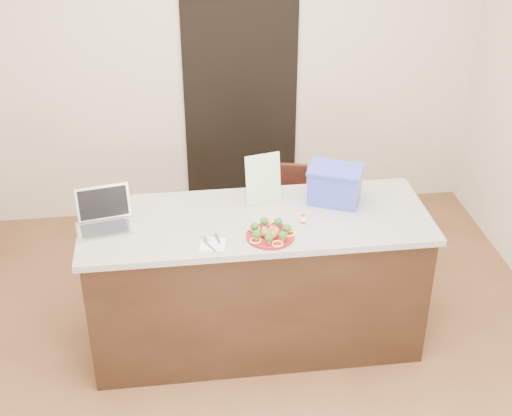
{
  "coord_description": "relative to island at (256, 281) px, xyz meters",
  "views": [
    {
      "loc": [
        -0.46,
        -3.32,
        3.08
      ],
      "look_at": [
        -0.01,
        0.2,
        1.02
      ],
      "focal_mm": 50.0,
      "sensor_mm": 36.0,
      "label": 1
    }
  ],
  "objects": [
    {
      "name": "chair",
      "position": [
        0.27,
        0.71,
        0.03
      ],
      "size": [
        0.46,
        0.46,
        0.86
      ],
      "rotation": [
        0.0,
        0.0,
        -0.24
      ],
      "color": "#381710",
      "rests_on": "ground"
    },
    {
      "name": "room_shell",
      "position": [
        0.0,
        -0.25,
        1.16
      ],
      "size": [
        4.0,
        4.0,
        4.0
      ],
      "color": "white",
      "rests_on": "ground"
    },
    {
      "name": "blue_box",
      "position": [
        0.5,
        0.14,
        0.57
      ],
      "size": [
        0.38,
        0.34,
        0.23
      ],
      "rotation": [
        0.0,
        0.0,
        -0.41
      ],
      "color": "#323DB7",
      "rests_on": "island"
    },
    {
      "name": "broccoli",
      "position": [
        0.05,
        -0.22,
        0.51
      ],
      "size": [
        0.23,
        0.23,
        0.04
      ],
      "color": "#184A13",
      "rests_on": "plate"
    },
    {
      "name": "knife",
      "position": [
        -0.24,
        -0.27,
        0.47
      ],
      "size": [
        0.03,
        0.19,
        0.01
      ],
      "rotation": [
        0.0,
        0.0,
        0.15
      ],
      "color": "silver",
      "rests_on": "napkin"
    },
    {
      "name": "napkin",
      "position": [
        -0.27,
        -0.26,
        0.46
      ],
      "size": [
        0.16,
        0.16,
        0.01
      ],
      "primitive_type": "cube",
      "rotation": [
        0.0,
        0.0,
        -0.19
      ],
      "color": "silver",
      "rests_on": "island"
    },
    {
      "name": "laptop",
      "position": [
        -0.88,
        0.04,
        0.52
      ],
      "size": [
        0.34,
        0.3,
        0.22
      ],
      "rotation": [
        0.0,
        0.0,
        0.18
      ],
      "color": "#ACABAF",
      "rests_on": "island"
    },
    {
      "name": "leaflet",
      "position": [
        0.07,
        0.19,
        0.62
      ],
      "size": [
        0.23,
        0.1,
        0.31
      ],
      "primitive_type": "cube",
      "rotation": [
        -0.14,
        0.0,
        0.22
      ],
      "color": "white",
      "rests_on": "island"
    },
    {
      "name": "meatballs",
      "position": [
        0.05,
        -0.22,
        0.49
      ],
      "size": [
        0.11,
        0.11,
        0.04
      ],
      "color": "olive",
      "rests_on": "plate"
    },
    {
      "name": "plate",
      "position": [
        0.05,
        -0.22,
        0.47
      ],
      "size": [
        0.27,
        0.27,
        0.02
      ],
      "rotation": [
        0.0,
        0.0,
        -0.1
      ],
      "color": "maroon",
      "rests_on": "island"
    },
    {
      "name": "island",
      "position": [
        0.0,
        0.0,
        0.0
      ],
      "size": [
        2.06,
        0.76,
        0.92
      ],
      "color": "black",
      "rests_on": "ground"
    },
    {
      "name": "yogurt_bottle",
      "position": [
        0.26,
        -0.11,
        0.49
      ],
      "size": [
        0.03,
        0.03,
        0.07
      ],
      "rotation": [
        0.0,
        0.0,
        -0.06
      ],
      "color": "white",
      "rests_on": "island"
    },
    {
      "name": "fork",
      "position": [
        -0.29,
        -0.25,
        0.47
      ],
      "size": [
        0.07,
        0.17,
        0.0
      ],
      "rotation": [
        0.0,
        0.0,
        0.45
      ],
      "color": "#ACACB1",
      "rests_on": "napkin"
    },
    {
      "name": "ground",
      "position": [
        0.0,
        -0.25,
        -0.46
      ],
      "size": [
        4.0,
        4.0,
        0.0
      ],
      "primitive_type": "plane",
      "color": "brown",
      "rests_on": "ground"
    },
    {
      "name": "pepper_rings",
      "position": [
        0.05,
        -0.22,
        0.48
      ],
      "size": [
        0.26,
        0.27,
        0.01
      ],
      "color": "yellow",
      "rests_on": "plate"
    },
    {
      "name": "doorway",
      "position": [
        0.1,
        1.73,
        0.54
      ],
      "size": [
        0.9,
        0.02,
        2.0
      ],
      "primitive_type": "cube",
      "color": "black",
      "rests_on": "ground"
    }
  ]
}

